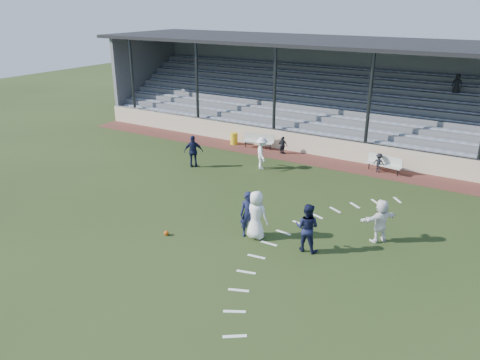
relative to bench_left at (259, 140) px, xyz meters
name	(u,v)px	position (x,y,z in m)	size (l,w,h in m)	color
ground	(210,227)	(3.68, -10.92, -0.58)	(90.00, 90.00, 0.00)	#253515
cinder_track	(309,159)	(3.68, -0.42, -0.57)	(34.00, 2.00, 0.02)	#532721
retaining_wall	(316,146)	(3.68, 0.63, 0.02)	(34.00, 0.18, 1.20)	beige
bench_left	(259,140)	(0.00, 0.00, 0.00)	(2.04, 0.77, 0.95)	beige
bench_right	(384,162)	(8.15, -0.33, 0.00)	(2.04, 0.80, 0.95)	beige
trash_bin	(234,139)	(-1.83, -0.08, -0.17)	(0.49, 0.49, 0.78)	yellow
football	(166,233)	(2.62, -12.47, -0.48)	(0.20, 0.20, 0.20)	#CF4F0C
player_white_lead	(256,215)	(5.84, -10.74, 0.42)	(0.98, 0.64, 2.01)	white
player_navy_lead	(248,214)	(5.50, -10.77, 0.37)	(0.70, 0.46, 1.91)	#131836
player_navy_mid	(307,228)	(7.98, -10.63, 0.38)	(0.93, 0.73, 1.92)	#131836
player_white_wing	(262,153)	(2.03, -3.31, 0.33)	(1.19, 0.68, 1.84)	white
player_navy_wing	(193,151)	(-1.45, -5.07, 0.34)	(1.08, 0.45, 1.85)	#131836
player_white_back	(380,221)	(10.15, -8.45, 0.30)	(1.65, 0.52, 1.77)	white
sub_left_near	(282,145)	(1.74, -0.19, -0.07)	(0.36, 0.24, 1.00)	black
sub_left_far	(283,145)	(1.86, -0.25, -0.01)	(0.65, 0.27, 1.10)	black
sub_right	(379,163)	(7.89, -0.51, -0.02)	(0.70, 0.40, 1.08)	black
grandstand	(344,106)	(3.69, 5.34, 1.62)	(34.60, 9.00, 6.61)	slate
penalty_arc	(298,252)	(7.80, -10.92, -0.58)	(3.89, 14.63, 0.01)	white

